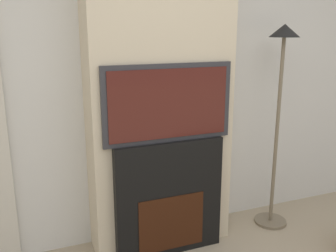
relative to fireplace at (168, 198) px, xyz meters
The scene contains 5 objects.
wall_back 0.98m from the fireplace, 90.00° to the left, with size 6.00×0.06×2.70m.
chimney_breast 0.93m from the fireplace, 90.00° to the left, with size 1.06×0.33×2.70m.
fireplace is the anchor object (origin of this frame).
television 0.71m from the fireplace, 90.00° to the right, with size 0.94×0.07×0.55m.
floor_lamp 1.23m from the fireplace, ahead, with size 0.27×0.27×1.68m.
Camera 1 is at (-0.95, -0.69, 1.65)m, focal length 40.00 mm.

